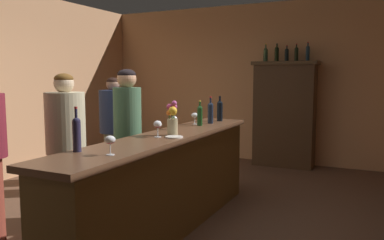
{
  "coord_description": "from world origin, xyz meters",
  "views": [
    {
      "loc": [
        2.35,
        -3.42,
        1.56
      ],
      "look_at": [
        0.78,
        -0.21,
        1.15
      ],
      "focal_mm": 36.48,
      "sensor_mm": 36.0,
      "label": 1
    }
  ],
  "objects_px": {
    "bar_counter": "(166,183)",
    "wine_glass_front": "(158,125)",
    "display_bottle_left": "(266,54)",
    "wine_glass_spare": "(174,120)",
    "wine_bottle_pinot": "(210,112)",
    "wine_bottle_syrah": "(77,133)",
    "patron_near_entrance": "(128,134)",
    "wine_bottle_malbec": "(200,115)",
    "display_bottle_midright": "(296,53)",
    "patron_in_grey": "(128,123)",
    "display_bottle_right": "(308,53)",
    "display_bottle_center": "(287,54)",
    "patron_tall": "(66,145)",
    "patron_by_cabinet": "(114,129)",
    "cheese_plate": "(174,137)",
    "wine_bottle_riesling": "(220,110)",
    "display_cabinet": "(284,112)",
    "wine_glass_mid": "(195,116)",
    "wine_glass_rear": "(110,141)",
    "display_bottle_midleft": "(277,53)",
    "flower_arrangement": "(172,118)"
  },
  "relations": [
    {
      "from": "flower_arrangement",
      "to": "display_cabinet",
      "type": "bearing_deg",
      "value": 84.53
    },
    {
      "from": "display_cabinet",
      "to": "wine_glass_mid",
      "type": "bearing_deg",
      "value": -101.43
    },
    {
      "from": "wine_bottle_riesling",
      "to": "wine_glass_rear",
      "type": "distance_m",
      "value": 2.36
    },
    {
      "from": "wine_bottle_syrah",
      "to": "patron_near_entrance",
      "type": "distance_m",
      "value": 1.31
    },
    {
      "from": "display_bottle_left",
      "to": "patron_in_grey",
      "type": "relative_size",
      "value": 0.2
    },
    {
      "from": "wine_bottle_riesling",
      "to": "wine_bottle_pinot",
      "type": "bearing_deg",
      "value": -91.06
    },
    {
      "from": "display_bottle_midleft",
      "to": "wine_bottle_pinot",
      "type": "bearing_deg",
      "value": -95.05
    },
    {
      "from": "display_bottle_left",
      "to": "patron_near_entrance",
      "type": "height_order",
      "value": "display_bottle_left"
    },
    {
      "from": "cheese_plate",
      "to": "patron_by_cabinet",
      "type": "xyz_separation_m",
      "value": [
        -1.53,
        1.09,
        -0.16
      ]
    },
    {
      "from": "flower_arrangement",
      "to": "patron_tall",
      "type": "bearing_deg",
      "value": -160.67
    },
    {
      "from": "display_cabinet",
      "to": "patron_by_cabinet",
      "type": "height_order",
      "value": "display_cabinet"
    },
    {
      "from": "wine_glass_spare",
      "to": "display_bottle_midleft",
      "type": "distance_m",
      "value": 3.15
    },
    {
      "from": "wine_glass_mid",
      "to": "wine_bottle_pinot",
      "type": "bearing_deg",
      "value": 46.33
    },
    {
      "from": "wine_bottle_malbec",
      "to": "wine_glass_mid",
      "type": "xyz_separation_m",
      "value": [
        -0.11,
        0.1,
        -0.03
      ]
    },
    {
      "from": "wine_bottle_malbec",
      "to": "wine_bottle_syrah",
      "type": "height_order",
      "value": "wine_bottle_syrah"
    },
    {
      "from": "wine_glass_spare",
      "to": "display_bottle_center",
      "type": "bearing_deg",
      "value": 80.03
    },
    {
      "from": "wine_glass_mid",
      "to": "patron_by_cabinet",
      "type": "xyz_separation_m",
      "value": [
        -1.26,
        0.09,
        -0.25
      ]
    },
    {
      "from": "bar_counter",
      "to": "patron_by_cabinet",
      "type": "bearing_deg",
      "value": 144.49
    },
    {
      "from": "wine_bottle_riesling",
      "to": "wine_bottle_pinot",
      "type": "distance_m",
      "value": 0.29
    },
    {
      "from": "wine_glass_mid",
      "to": "cheese_plate",
      "type": "relative_size",
      "value": 0.83
    },
    {
      "from": "wine_glass_front",
      "to": "wine_glass_mid",
      "type": "bearing_deg",
      "value": 96.32
    },
    {
      "from": "wine_bottle_syrah",
      "to": "display_bottle_right",
      "type": "xyz_separation_m",
      "value": [
        0.93,
        4.44,
        0.81
      ]
    },
    {
      "from": "bar_counter",
      "to": "patron_tall",
      "type": "bearing_deg",
      "value": -159.89
    },
    {
      "from": "wine_bottle_syrah",
      "to": "patron_by_cabinet",
      "type": "distance_m",
      "value": 2.36
    },
    {
      "from": "wine_bottle_riesling",
      "to": "bar_counter",
      "type": "bearing_deg",
      "value": -91.46
    },
    {
      "from": "wine_glass_mid",
      "to": "flower_arrangement",
      "type": "distance_m",
      "value": 0.91
    },
    {
      "from": "display_bottle_midright",
      "to": "patron_by_cabinet",
      "type": "distance_m",
      "value": 3.29
    },
    {
      "from": "display_bottle_left",
      "to": "cheese_plate",
      "type": "bearing_deg",
      "value": -88.19
    },
    {
      "from": "display_bottle_right",
      "to": "cheese_plate",
      "type": "bearing_deg",
      "value": -99.65
    },
    {
      "from": "display_cabinet",
      "to": "display_bottle_midright",
      "type": "xyz_separation_m",
      "value": [
        0.17,
        -0.0,
        0.99
      ]
    },
    {
      "from": "display_bottle_left",
      "to": "patron_in_grey",
      "type": "xyz_separation_m",
      "value": [
        -1.58,
        -1.87,
        -1.08
      ]
    },
    {
      "from": "display_bottle_left",
      "to": "display_bottle_center",
      "type": "bearing_deg",
      "value": -0.0
    },
    {
      "from": "wine_bottle_riesling",
      "to": "wine_bottle_malbec",
      "type": "xyz_separation_m",
      "value": [
        -0.03,
        -0.54,
        -0.02
      ]
    },
    {
      "from": "wine_bottle_riesling",
      "to": "display_bottle_left",
      "type": "bearing_deg",
      "value": 89.73
    },
    {
      "from": "wine_bottle_pinot",
      "to": "wine_bottle_malbec",
      "type": "bearing_deg",
      "value": -96.49
    },
    {
      "from": "wine_bottle_malbec",
      "to": "display_bottle_right",
      "type": "bearing_deg",
      "value": 73.93
    },
    {
      "from": "wine_glass_mid",
      "to": "wine_glass_spare",
      "type": "xyz_separation_m",
      "value": [
        -0.01,
        -0.5,
        0.0
      ]
    },
    {
      "from": "display_bottle_midright",
      "to": "display_bottle_right",
      "type": "distance_m",
      "value": 0.18
    },
    {
      "from": "bar_counter",
      "to": "wine_glass_spare",
      "type": "relative_size",
      "value": 21.67
    },
    {
      "from": "bar_counter",
      "to": "wine_glass_front",
      "type": "xyz_separation_m",
      "value": [
        0.0,
        -0.16,
        0.6
      ]
    },
    {
      "from": "display_bottle_left",
      "to": "display_bottle_midright",
      "type": "relative_size",
      "value": 1.07
    },
    {
      "from": "display_bottle_center",
      "to": "patron_tall",
      "type": "xyz_separation_m",
      "value": [
        -1.36,
        -3.75,
        -1.06
      ]
    },
    {
      "from": "display_bottle_left",
      "to": "wine_glass_spare",
      "type": "bearing_deg",
      "value": -93.14
    },
    {
      "from": "wine_bottle_pinot",
      "to": "wine_glass_spare",
      "type": "xyz_separation_m",
      "value": [
        -0.15,
        -0.65,
        -0.04
      ]
    },
    {
      "from": "display_cabinet",
      "to": "wine_glass_spare",
      "type": "distance_m",
      "value": 3.05
    },
    {
      "from": "cheese_plate",
      "to": "display_bottle_midright",
      "type": "height_order",
      "value": "display_bottle_midright"
    },
    {
      "from": "wine_glass_front",
      "to": "patron_tall",
      "type": "distance_m",
      "value": 1.01
    },
    {
      "from": "wine_glass_rear",
      "to": "wine_bottle_pinot",
      "type": "bearing_deg",
      "value": 92.61
    },
    {
      "from": "patron_by_cabinet",
      "to": "wine_glass_spare",
      "type": "bearing_deg",
      "value": 8.31
    },
    {
      "from": "display_bottle_center",
      "to": "patron_tall",
      "type": "distance_m",
      "value": 4.13
    }
  ]
}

